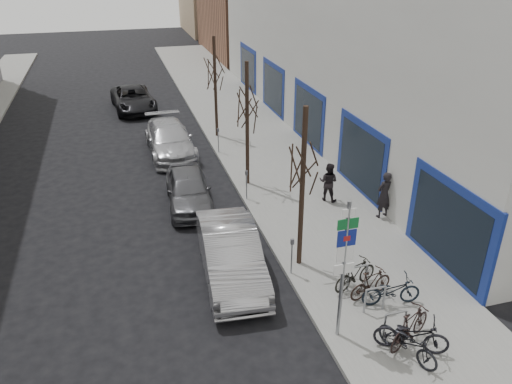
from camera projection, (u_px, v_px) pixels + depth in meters
ground at (252, 356)px, 12.98m from camera, size 120.00×120.00×0.00m
sidewalk_east at (288, 179)px, 22.69m from camera, size 5.00×70.00×0.15m
commercial_building at (460, 35)px, 28.80m from camera, size 20.00×32.00×10.00m
brick_building_far at (269, 10)px, 48.94m from camera, size 12.00×14.00×8.00m
highway_sign_pole at (344, 263)px, 12.49m from camera, size 0.55×0.10×4.20m
bike_rack at (375, 296)px, 14.15m from camera, size 0.66×2.26×0.83m
tree_near at (304, 152)px, 14.84m from camera, size 1.80×1.80×5.50m
tree_mid at (247, 96)px, 20.44m from camera, size 1.80×1.80×5.50m
tree_far at (215, 64)px, 26.05m from camera, size 1.80×1.80×5.50m
meter_front at (292, 253)px, 15.70m from camera, size 0.10×0.08×1.27m
meter_mid at (247, 182)px, 20.44m from camera, size 0.10×0.08×1.27m
meter_back at (218, 138)px, 25.19m from camera, size 0.10×0.08×1.27m
bike_near_left at (408, 340)px, 12.55m from camera, size 1.20×1.83×1.08m
bike_near_right at (410, 326)px, 13.00m from camera, size 1.81×1.27×1.07m
bike_mid_curb at (391, 289)px, 14.44m from camera, size 1.82×0.79×1.07m
bike_mid_inner at (355, 274)px, 15.16m from camera, size 1.72×0.96×1.00m
bike_far_curb at (412, 332)px, 12.74m from camera, size 1.95×1.42×1.16m
bike_far_inner at (371, 283)px, 14.79m from camera, size 1.60×0.81×0.93m
parked_car_front at (231, 254)px, 15.80m from camera, size 2.11×5.13×1.65m
parked_car_mid at (188, 189)px, 20.27m from camera, size 1.99×4.38×1.46m
parked_car_back at (170, 139)px, 25.36m from camera, size 2.30×5.43×1.56m
lane_car at (133, 99)px, 32.34m from camera, size 2.89×5.49×1.47m
pedestrian_near at (384, 195)px, 19.01m from camera, size 0.77×0.60×1.87m
pedestrian_far at (328, 182)px, 20.33m from camera, size 0.73×0.71×1.65m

